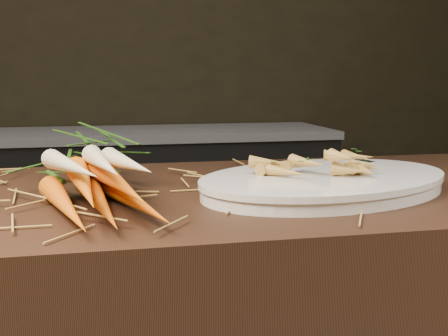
% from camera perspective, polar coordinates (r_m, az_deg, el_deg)
% --- Properties ---
extents(back_counter, '(1.82, 0.62, 0.84)m').
position_cam_1_polar(back_counter, '(3.01, -6.75, -4.09)').
color(back_counter, black).
rests_on(back_counter, ground).
extents(straw_bedding, '(1.40, 0.60, 0.02)m').
position_cam_1_polar(straw_bedding, '(1.05, -13.49, -2.15)').
color(straw_bedding, '#AE853A').
rests_on(straw_bedding, main_counter).
extents(root_veg_bunch, '(0.27, 0.60, 0.11)m').
position_cam_1_polar(root_veg_bunch, '(1.04, -13.89, 0.11)').
color(root_veg_bunch, '#EE6800').
rests_on(root_veg_bunch, main_counter).
extents(serving_platter, '(0.60, 0.50, 0.03)m').
position_cam_1_polar(serving_platter, '(1.07, 10.28, -1.64)').
color(serving_platter, white).
rests_on(serving_platter, main_counter).
extents(roasted_veg_heap, '(0.30, 0.26, 0.06)m').
position_cam_1_polar(roasted_veg_heap, '(1.06, 10.35, 0.58)').
color(roasted_veg_heap, '#AD7232').
rests_on(roasted_veg_heap, serving_platter).
extents(serving_fork, '(0.06, 0.19, 0.00)m').
position_cam_1_polar(serving_fork, '(1.18, 17.51, -0.11)').
color(serving_fork, silver).
rests_on(serving_fork, serving_platter).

